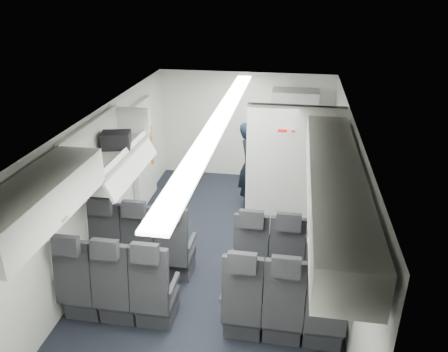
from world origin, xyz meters
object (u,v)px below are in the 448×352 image
(flight_attendant, at_px, (250,166))
(galley_unit, at_px, (292,139))
(carry_on_bag, at_px, (116,140))
(seat_row_mid, at_px, (198,300))
(boarding_door, at_px, (143,153))
(seat_row_front, at_px, (213,255))

(flight_attendant, bearing_deg, galley_unit, -35.16)
(carry_on_bag, bearing_deg, galley_unit, 36.95)
(galley_unit, bearing_deg, flight_attendant, -123.32)
(flight_attendant, relative_size, carry_on_bag, 4.19)
(seat_row_mid, xyz_separation_m, galley_unit, (0.95, 4.15, 0.55))
(galley_unit, xyz_separation_m, flight_attendant, (-0.70, -1.07, -0.16))
(galley_unit, height_order, flight_attendant, galley_unit)
(galley_unit, relative_size, boarding_door, 1.02)
(seat_row_mid, xyz_separation_m, carry_on_bag, (-1.39, 1.36, 1.39))
(seat_row_front, distance_m, boarding_door, 2.71)
(carry_on_bag, bearing_deg, flight_attendant, 33.40)
(seat_row_front, relative_size, flight_attendant, 2.10)
(seat_row_mid, bearing_deg, carry_on_bag, 135.68)
(seat_row_front, bearing_deg, galley_unit, 73.72)
(boarding_door, distance_m, carry_on_bag, 1.85)
(boarding_door, bearing_deg, flight_attendant, 3.01)
(seat_row_front, distance_m, galley_unit, 3.43)
(seat_row_front, bearing_deg, flight_attendant, 83.54)
(seat_row_front, distance_m, flight_attendant, 2.23)
(seat_row_front, relative_size, boarding_door, 1.79)
(seat_row_front, height_order, flight_attendant, flight_attendant)
(boarding_door, height_order, carry_on_bag, carry_on_bag)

